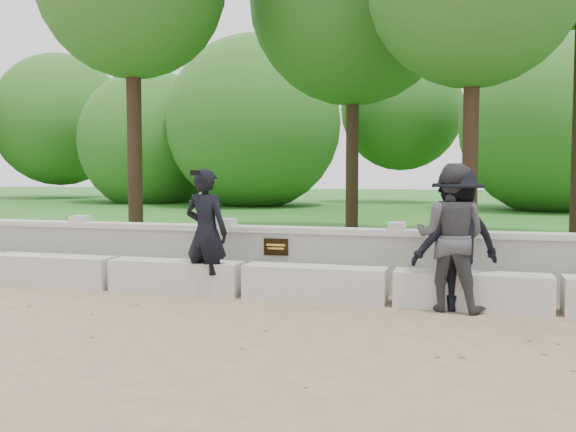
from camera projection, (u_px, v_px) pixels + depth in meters
name	position (u px, v px, depth m)	size (l,w,h in m)	color
ground	(184.00, 329.00, 6.94)	(80.00, 80.00, 0.00)	#957B5B
lawn	(371.00, 221.00, 20.38)	(40.00, 22.00, 0.25)	#27581C
concrete_bench	(243.00, 280.00, 8.74)	(11.90, 0.45, 0.45)	beige
parapet_wall	(259.00, 256.00, 9.40)	(12.50, 0.35, 0.90)	#B1AEA7
man_main	(206.00, 232.00, 8.74)	(0.70, 0.63, 1.74)	black
visitor_left	(451.00, 237.00, 7.82)	(0.99, 0.83, 1.80)	#39393D
visitor_mid	(456.00, 239.00, 7.85)	(1.31, 1.11, 1.75)	black
shrub_a	(68.00, 233.00, 11.82)	(0.33, 0.23, 0.63)	#256C29
shrub_b	(286.00, 247.00, 10.01)	(0.30, 0.24, 0.55)	#256C29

